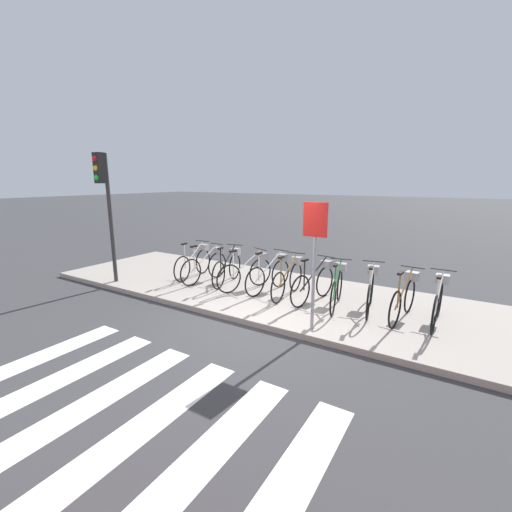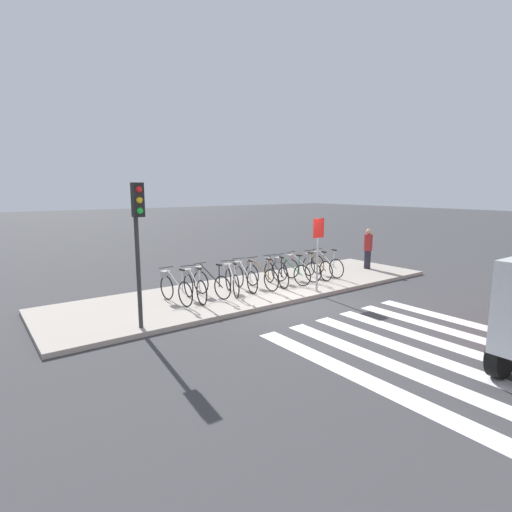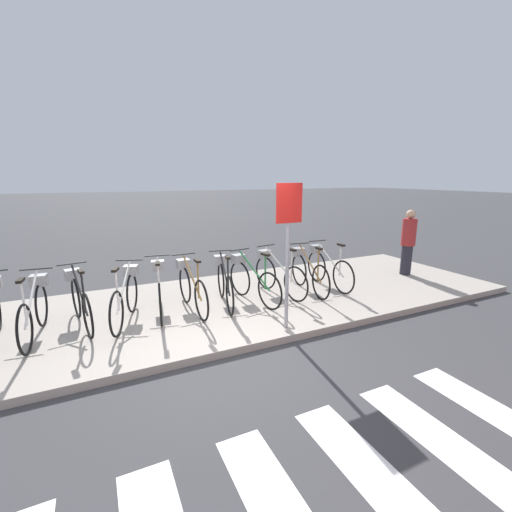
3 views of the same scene
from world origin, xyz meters
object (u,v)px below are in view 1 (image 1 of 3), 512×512
object	(u,v)px
parked_bicycle_5	(289,277)
parked_bicycle_10	(438,300)
parked_bicycle_9	(404,296)
sign_post	(315,245)
parked_bicycle_0	(195,261)
traffic_light	(104,191)
parked_bicycle_3	(248,271)
parked_bicycle_8	(371,289)
parked_bicycle_2	(228,266)
parked_bicycle_1	(207,265)
parked_bicycle_7	(337,286)
parked_bicycle_6	(315,281)
parked_bicycle_4	(271,273)

from	to	relation	value
parked_bicycle_5	parked_bicycle_10	world-z (taller)	same
parked_bicycle_9	sign_post	distance (m)	2.26
parked_bicycle_0	traffic_light	distance (m)	2.96
parked_bicycle_3	parked_bicycle_10	xyz separation A→B (m)	(4.25, 0.10, 0.00)
parked_bicycle_8	traffic_light	bearing A→B (deg)	-166.06
parked_bicycle_2	traffic_light	distance (m)	3.71
parked_bicycle_9	parked_bicycle_10	distance (m)	0.59
parked_bicycle_5	parked_bicycle_9	world-z (taller)	same
parked_bicycle_0	parked_bicycle_10	bearing A→B (deg)	-0.16
parked_bicycle_1	parked_bicycle_0	bearing A→B (deg)	166.17
parked_bicycle_7	parked_bicycle_10	world-z (taller)	same
parked_bicycle_5	parked_bicycle_9	bearing A→B (deg)	-0.70
parked_bicycle_2	parked_bicycle_7	size ratio (longest dim) A/B	1.00
parked_bicycle_1	parked_bicycle_5	world-z (taller)	same
parked_bicycle_10	parked_bicycle_6	bearing A→B (deg)	-178.80
parked_bicycle_0	parked_bicycle_10	world-z (taller)	same
parked_bicycle_4	parked_bicycle_5	xyz separation A→B (m)	(0.55, -0.10, 0.00)
parked_bicycle_1	parked_bicycle_2	bearing A→B (deg)	13.85
parked_bicycle_2	parked_bicycle_9	xyz separation A→B (m)	(4.37, -0.13, 0.00)
parked_bicycle_2	parked_bicycle_5	xyz separation A→B (m)	(1.84, -0.10, 0.00)
parked_bicycle_7	traffic_light	size ratio (longest dim) A/B	0.50
parked_bicycle_0	parked_bicycle_5	bearing A→B (deg)	-1.54
parked_bicycle_7	sign_post	xyz separation A→B (m)	(-0.00, -1.38, 1.13)
parked_bicycle_5	sign_post	distance (m)	2.19
parked_bicycle_4	parked_bicycle_8	bearing A→B (deg)	-0.35
parked_bicycle_2	parked_bicycle_10	size ratio (longest dim) A/B	0.99
parked_bicycle_8	sign_post	xyz separation A→B (m)	(-0.67, -1.54, 1.13)
parked_bicycle_0	parked_bicycle_8	distance (m)	4.86
parked_bicycle_6	traffic_light	world-z (taller)	traffic_light
parked_bicycle_0	parked_bicycle_1	distance (m)	0.57
parked_bicycle_6	parked_bicycle_9	xyz separation A→B (m)	(1.88, -0.04, 0.00)
parked_bicycle_2	parked_bicycle_5	distance (m)	1.84
parked_bicycle_0	sign_post	world-z (taller)	sign_post
parked_bicycle_0	parked_bicycle_9	size ratio (longest dim) A/B	1.00
parked_bicycle_10	traffic_light	distance (m)	8.07
parked_bicycle_0	parked_bicycle_8	size ratio (longest dim) A/B	1.01
parked_bicycle_10	parked_bicycle_5	bearing A→B (deg)	-178.84
parked_bicycle_1	sign_post	xyz separation A→B (m)	(3.64, -1.40, 1.13)
parked_bicycle_6	traffic_light	bearing A→B (deg)	-163.74
parked_bicycle_2	parked_bicycle_4	bearing A→B (deg)	0.12
parked_bicycle_6	parked_bicycle_7	bearing A→B (deg)	-8.41
parked_bicycle_3	parked_bicycle_6	xyz separation A→B (m)	(1.79, 0.05, 0.00)
parked_bicycle_1	parked_bicycle_4	size ratio (longest dim) A/B	1.01
parked_bicycle_8	traffic_light	size ratio (longest dim) A/B	0.50
parked_bicycle_7	traffic_light	bearing A→B (deg)	-165.94
parked_bicycle_4	parked_bicycle_6	size ratio (longest dim) A/B	1.00
parked_bicycle_1	parked_bicycle_8	distance (m)	4.31
parked_bicycle_1	parked_bicycle_10	world-z (taller)	same
parked_bicycle_8	parked_bicycle_9	bearing A→B (deg)	-9.66
parked_bicycle_1	parked_bicycle_5	xyz separation A→B (m)	(2.45, 0.06, 0.00)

